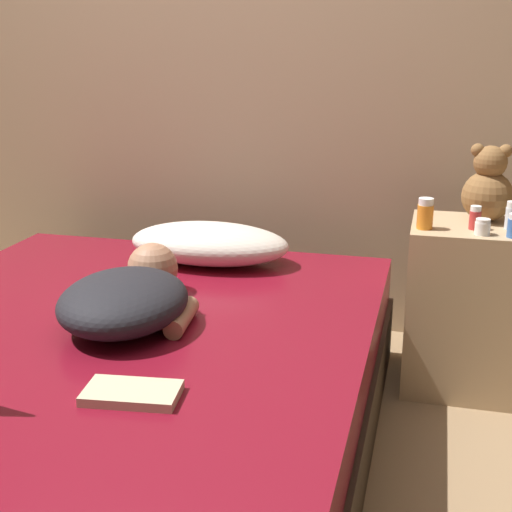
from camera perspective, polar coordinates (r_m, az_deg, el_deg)
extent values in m
plane|color=#937551|center=(2.44, -10.85, -14.54)|extent=(12.00, 12.00, 0.00)
cube|color=tan|center=(3.20, -2.80, 17.65)|extent=(8.00, 0.06, 2.60)
cube|color=#2D2319|center=(2.38, -11.02, -11.96)|extent=(1.61, 1.83, 0.25)
cube|color=maroon|center=(2.28, -11.32, -7.31)|extent=(1.58, 1.80, 0.17)
cube|color=tan|center=(2.76, 17.79, -4.01)|extent=(0.56, 0.39, 0.63)
ellipsoid|color=beige|center=(2.78, -3.76, 1.02)|extent=(0.63, 0.35, 0.16)
ellipsoid|color=black|center=(2.19, -10.55, -3.58)|extent=(0.43, 0.52, 0.16)
sphere|color=#A87556|center=(2.47, -8.26, -0.96)|extent=(0.17, 0.17, 0.17)
cylinder|color=#A87556|center=(2.18, -5.96, -4.90)|extent=(0.08, 0.22, 0.06)
sphere|color=brown|center=(2.72, 18.01, 4.58)|extent=(0.18, 0.18, 0.18)
sphere|color=brown|center=(2.69, 18.25, 7.14)|extent=(0.12, 0.12, 0.12)
sphere|color=brown|center=(2.68, 17.31, 8.10)|extent=(0.05, 0.05, 0.05)
sphere|color=brown|center=(2.69, 19.34, 7.93)|extent=(0.05, 0.05, 0.05)
cylinder|color=orange|center=(2.55, 13.37, 3.06)|extent=(0.06, 0.06, 0.08)
cylinder|color=white|center=(2.54, 13.46, 4.26)|extent=(0.05, 0.05, 0.02)
cylinder|color=silver|center=(2.63, 19.77, 2.84)|extent=(0.04, 0.04, 0.08)
cylinder|color=white|center=(2.53, 17.66, 2.11)|extent=(0.05, 0.05, 0.04)
cylinder|color=white|center=(2.52, 17.72, 2.72)|extent=(0.05, 0.05, 0.01)
cylinder|color=#B72D2D|center=(2.59, 17.11, 2.76)|extent=(0.04, 0.04, 0.06)
cylinder|color=white|center=(2.58, 17.19, 3.65)|extent=(0.04, 0.04, 0.02)
cube|color=#C6B793|center=(1.79, -9.90, -10.76)|extent=(0.25, 0.16, 0.02)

